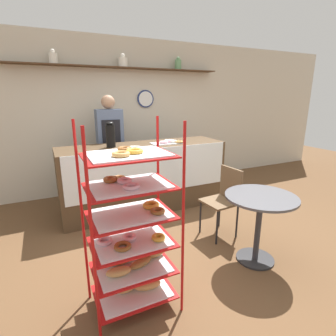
{
  "coord_description": "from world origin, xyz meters",
  "views": [
    {
      "loc": [
        -1.33,
        -2.34,
        1.73
      ],
      "look_at": [
        0.0,
        0.46,
        0.86
      ],
      "focal_mm": 28.0,
      "sensor_mm": 36.0,
      "label": 1
    }
  ],
  "objects_px": {
    "pastry_rack": "(132,233)",
    "coffee_carafe": "(110,135)",
    "cafe_table": "(260,212)",
    "donut_tray_counter": "(169,142)",
    "person_worker": "(110,144)",
    "cafe_chair": "(225,195)"
  },
  "relations": [
    {
      "from": "donut_tray_counter",
      "to": "coffee_carafe",
      "type": "bearing_deg",
      "value": 174.31
    },
    {
      "from": "donut_tray_counter",
      "to": "pastry_rack",
      "type": "bearing_deg",
      "value": -123.88
    },
    {
      "from": "cafe_table",
      "to": "donut_tray_counter",
      "type": "xyz_separation_m",
      "value": [
        -0.2,
        1.73,
        0.48
      ]
    },
    {
      "from": "pastry_rack",
      "to": "cafe_table",
      "type": "bearing_deg",
      "value": 1.23
    },
    {
      "from": "coffee_carafe",
      "to": "donut_tray_counter",
      "type": "height_order",
      "value": "coffee_carafe"
    },
    {
      "from": "pastry_rack",
      "to": "person_worker",
      "type": "xyz_separation_m",
      "value": [
        0.43,
        2.44,
        0.28
      ]
    },
    {
      "from": "pastry_rack",
      "to": "coffee_carafe",
      "type": "bearing_deg",
      "value": 80.6
    },
    {
      "from": "cafe_chair",
      "to": "coffee_carafe",
      "type": "bearing_deg",
      "value": -142.33
    },
    {
      "from": "cafe_table",
      "to": "coffee_carafe",
      "type": "relative_size",
      "value": 2.07
    },
    {
      "from": "cafe_chair",
      "to": "donut_tray_counter",
      "type": "distance_m",
      "value": 1.25
    },
    {
      "from": "cafe_chair",
      "to": "donut_tray_counter",
      "type": "height_order",
      "value": "donut_tray_counter"
    },
    {
      "from": "cafe_chair",
      "to": "coffee_carafe",
      "type": "distance_m",
      "value": 1.76
    },
    {
      "from": "person_worker",
      "to": "donut_tray_counter",
      "type": "xyz_separation_m",
      "value": [
        0.75,
        -0.68,
        0.08
      ]
    },
    {
      "from": "coffee_carafe",
      "to": "cafe_table",
      "type": "bearing_deg",
      "value": -59.35
    },
    {
      "from": "person_worker",
      "to": "cafe_chair",
      "type": "relative_size",
      "value": 2.0
    },
    {
      "from": "cafe_table",
      "to": "cafe_chair",
      "type": "bearing_deg",
      "value": 87.19
    },
    {
      "from": "person_worker",
      "to": "coffee_carafe",
      "type": "height_order",
      "value": "person_worker"
    },
    {
      "from": "pastry_rack",
      "to": "cafe_chair",
      "type": "xyz_separation_m",
      "value": [
        1.42,
        0.65,
        -0.14
      ]
    },
    {
      "from": "cafe_table",
      "to": "coffee_carafe",
      "type": "distance_m",
      "value": 2.21
    },
    {
      "from": "person_worker",
      "to": "cafe_table",
      "type": "height_order",
      "value": "person_worker"
    },
    {
      "from": "pastry_rack",
      "to": "person_worker",
      "type": "height_order",
      "value": "person_worker"
    },
    {
      "from": "cafe_chair",
      "to": "coffee_carafe",
      "type": "height_order",
      "value": "coffee_carafe"
    }
  ]
}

